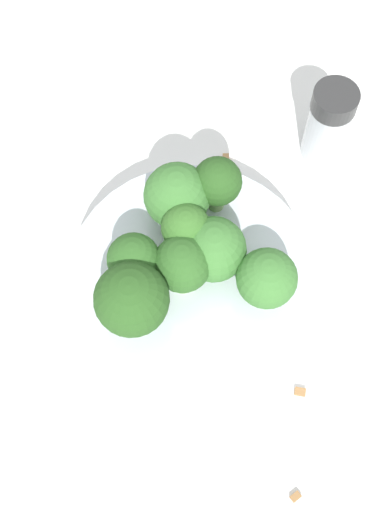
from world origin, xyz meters
TOP-DOWN VIEW (x-y plane):
  - ground_plane at (0.00, 0.00)m, footprint 3.00×3.00m
  - bowl at (0.00, 0.00)m, footprint 0.18×0.18m
  - broccoli_floret_0 at (-0.01, 0.01)m, footprint 0.05×0.05m
  - broccoli_floret_1 at (-0.06, 0.02)m, footprint 0.04×0.04m
  - broccoli_floret_2 at (-0.02, -0.01)m, footprint 0.03×0.03m
  - broccoli_floret_3 at (-0.05, -0.01)m, footprint 0.05×0.05m
  - broccoli_floret_4 at (0.01, -0.04)m, footprint 0.04×0.04m
  - broccoli_floret_5 at (0.04, -0.04)m, footprint 0.05×0.05m
  - broccoli_floret_6 at (0.01, 0.05)m, footprint 0.04×0.04m
  - broccoli_floret_7 at (0.01, -0.01)m, footprint 0.04×0.04m
  - pepper_shaker at (-0.14, 0.10)m, footprint 0.04×0.04m
  - almond_crumb_0 at (0.07, 0.08)m, footprint 0.01×0.01m
  - almond_crumb_1 at (0.15, 0.08)m, footprint 0.01×0.01m
  - almond_crumb_2 at (-0.13, 0.02)m, footprint 0.01×0.01m

SIDE VIEW (x-z plane):
  - ground_plane at x=0.00m, z-range 0.00..0.00m
  - almond_crumb_1 at x=0.15m, z-range 0.00..0.01m
  - almond_crumb_2 at x=-0.13m, z-range 0.00..0.01m
  - almond_crumb_0 at x=0.07m, z-range 0.00..0.01m
  - bowl at x=0.00m, z-range 0.00..0.05m
  - pepper_shaker at x=-0.14m, z-range 0.00..0.08m
  - broccoli_floret_6 at x=0.01m, z-range 0.05..0.10m
  - broccoli_floret_0 at x=-0.01m, z-range 0.05..0.10m
  - broccoli_floret_3 at x=-0.05m, z-range 0.05..0.10m
  - broccoli_floret_7 at x=0.01m, z-range 0.05..0.10m
  - broccoli_floret_4 at x=0.01m, z-range 0.05..0.11m
  - broccoli_floret_2 at x=-0.02m, z-range 0.05..0.11m
  - broccoli_floret_1 at x=-0.06m, z-range 0.05..0.11m
  - broccoli_floret_5 at x=0.04m, z-range 0.05..0.12m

